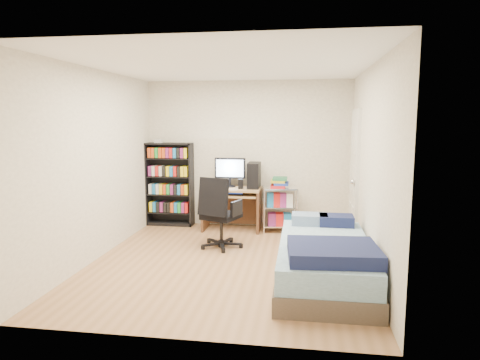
% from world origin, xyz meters
% --- Properties ---
extents(room, '(3.58, 4.08, 2.58)m').
position_xyz_m(room, '(0.00, 0.00, 1.25)').
color(room, '#A77853').
rests_on(room, ground).
extents(media_shelf, '(0.81, 0.27, 1.51)m').
position_xyz_m(media_shelf, '(-1.35, 1.84, 0.74)').
color(media_shelf, black).
rests_on(media_shelf, room).
extents(computer_desk, '(0.96, 0.56, 1.21)m').
position_xyz_m(computer_desk, '(-0.12, 1.70, 0.65)').
color(computer_desk, '#A08052').
rests_on(computer_desk, room).
extents(office_chair, '(0.80, 0.80, 1.04)m').
position_xyz_m(office_chair, '(-0.22, 0.62, 0.33)').
color(office_chair, black).
rests_on(office_chair, room).
extents(wire_cart, '(0.61, 0.48, 0.91)m').
position_xyz_m(wire_cart, '(0.58, 1.69, 0.59)').
color(wire_cart, white).
rests_on(wire_cart, room).
extents(bed, '(1.05, 2.09, 0.60)m').
position_xyz_m(bed, '(1.21, -0.49, 0.26)').
color(bed, brown).
rests_on(bed, room).
extents(door, '(0.12, 0.80, 2.00)m').
position_xyz_m(door, '(1.72, 1.35, 1.00)').
color(door, silver).
rests_on(door, room).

